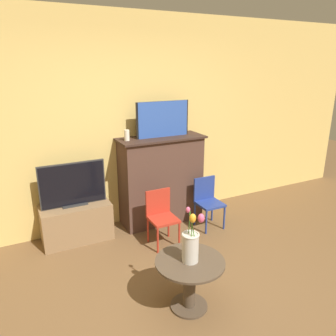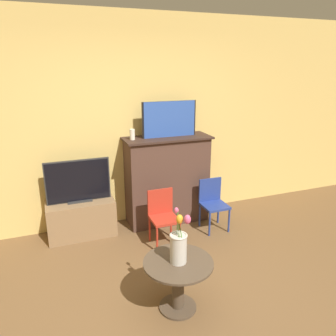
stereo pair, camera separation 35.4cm
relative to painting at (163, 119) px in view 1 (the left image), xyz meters
name	(u,v)px [view 1 (the left image)]	position (x,y,z in m)	size (l,w,h in m)	color
ground_plane	(210,321)	(-0.49, -1.90, -1.41)	(14.00, 14.00, 0.00)	brown
wall_back	(121,124)	(-0.49, 0.23, -0.06)	(8.00, 0.06, 2.70)	#E0BC66
fireplace_mantel	(161,179)	(-0.04, -0.01, -0.80)	(1.14, 0.46, 1.18)	#4C3328
painting	(163,119)	(0.00, 0.00, 0.00)	(0.73, 0.03, 0.45)	black
mantel_candle	(127,135)	(-0.50, -0.01, -0.16)	(0.06, 0.06, 0.13)	silver
tv_stand	(77,222)	(-1.19, -0.02, -1.18)	(0.82, 0.40, 0.46)	olive
tv_monitor	(73,185)	(-1.19, -0.01, -0.69)	(0.77, 0.12, 0.53)	#2D2D2D
chair_red	(161,214)	(-0.30, -0.55, -1.03)	(0.31, 0.31, 0.66)	#B22D1E
chair_blue	(208,199)	(0.44, -0.42, -1.03)	(0.31, 0.31, 0.66)	navy
side_table	(190,277)	(-0.56, -1.67, -1.09)	(0.60, 0.60, 0.47)	#4C3D2D
vase_tulips	(191,244)	(-0.56, -1.67, -0.77)	(0.15, 0.21, 0.48)	beige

